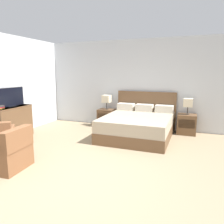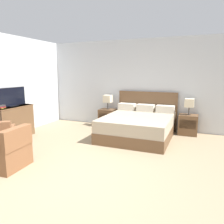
# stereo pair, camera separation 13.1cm
# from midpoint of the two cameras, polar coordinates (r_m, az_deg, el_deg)

# --- Properties ---
(ground_plane) EXTENTS (11.00, 11.00, 0.00)m
(ground_plane) POSITION_cam_midpoint_polar(r_m,az_deg,el_deg) (3.82, -9.82, -16.43)
(ground_plane) COLOR #998466
(wall_back) EXTENTS (6.89, 0.06, 2.69)m
(wall_back) POSITION_cam_midpoint_polar(r_m,az_deg,el_deg) (6.83, 6.64, 7.22)
(wall_back) COLOR silver
(wall_back) RESTS_ON ground
(wall_left) EXTENTS (0.06, 5.47, 2.69)m
(wall_left) POSITION_cam_midpoint_polar(r_m,az_deg,el_deg) (6.47, -24.81, 6.17)
(wall_left) COLOR silver
(wall_left) RESTS_ON ground
(bed) EXTENTS (1.78, 2.04, 1.14)m
(bed) POSITION_cam_midpoint_polar(r_m,az_deg,el_deg) (5.88, 7.57, -3.45)
(bed) COLOR brown
(bed) RESTS_ON ground
(nightstand_left) EXTENTS (0.51, 0.42, 0.56)m
(nightstand_left) POSITION_cam_midpoint_polar(r_m,az_deg,el_deg) (6.95, -0.56, -1.53)
(nightstand_left) COLOR brown
(nightstand_left) RESTS_ON ground
(nightstand_right) EXTENTS (0.51, 0.42, 0.56)m
(nightstand_right) POSITION_cam_midpoint_polar(r_m,az_deg,el_deg) (6.42, 19.78, -3.13)
(nightstand_right) COLOR brown
(nightstand_right) RESTS_ON ground
(table_lamp_left) EXTENTS (0.24, 0.24, 0.44)m
(table_lamp_left) POSITION_cam_midpoint_polar(r_m,az_deg,el_deg) (6.85, -0.56, 3.41)
(table_lamp_left) COLOR #332D28
(table_lamp_left) RESTS_ON nightstand_left
(table_lamp_right) EXTENTS (0.24, 0.24, 0.44)m
(table_lamp_right) POSITION_cam_midpoint_polar(r_m,az_deg,el_deg) (6.32, 20.11, 2.19)
(table_lamp_right) COLOR #332D28
(table_lamp_right) RESTS_ON nightstand_right
(dresser) EXTENTS (0.46, 1.08, 0.84)m
(dresser) POSITION_cam_midpoint_polar(r_m,az_deg,el_deg) (6.24, -23.87, -2.36)
(dresser) COLOR brown
(dresser) RESTS_ON ground
(tv) EXTENTS (0.18, 0.88, 0.49)m
(tv) POSITION_cam_midpoint_polar(r_m,az_deg,el_deg) (6.14, -24.22, 3.52)
(tv) COLOR black
(tv) RESTS_ON dresser
(book_red_cover) EXTENTS (0.21, 0.18, 0.02)m
(book_red_cover) POSITION_cam_midpoint_polar(r_m,az_deg,el_deg) (5.91, -26.56, 0.93)
(book_red_cover) COLOR gold
(book_red_cover) RESTS_ON dresser
(book_blue_cover) EXTENTS (0.21, 0.16, 0.03)m
(book_blue_cover) POSITION_cam_midpoint_polar(r_m,az_deg,el_deg) (5.91, -26.56, 1.20)
(book_blue_cover) COLOR #B7282D
(book_blue_cover) RESTS_ON book_red_cover
(book_small_top) EXTENTS (0.28, 0.20, 0.03)m
(book_small_top) POSITION_cam_midpoint_polar(r_m,az_deg,el_deg) (5.92, -26.71, 1.52)
(book_small_top) COLOR #383333
(book_small_top) RESTS_ON book_blue_cover
(armchair_companion) EXTENTS (0.75, 0.74, 0.76)m
(armchair_companion) POSITION_cam_midpoint_polar(r_m,az_deg,el_deg) (4.40, -25.06, -9.56)
(armchair_companion) COLOR brown
(armchair_companion) RESTS_ON ground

